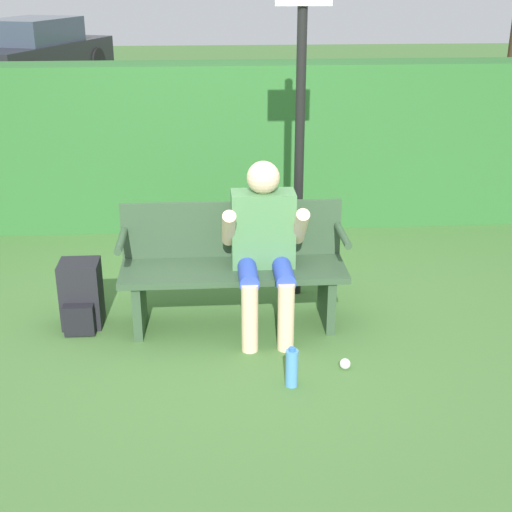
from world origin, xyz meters
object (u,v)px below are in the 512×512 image
object	(u,v)px
parked_car	(34,51)
person_seated	(264,240)
signpost	(300,114)
water_bottle	(292,368)
park_bench	(233,265)
backpack	(81,296)

from	to	relation	value
parked_car	person_seated	bearing A→B (deg)	-141.24
signpost	water_bottle	bearing A→B (deg)	-98.26
person_seated	water_bottle	distance (m)	0.95
park_bench	parked_car	size ratio (longest dim) A/B	0.32
park_bench	person_seated	distance (m)	0.33
person_seated	parked_car	size ratio (longest dim) A/B	0.25
water_bottle	parked_car	size ratio (longest dim) A/B	0.05
person_seated	parked_car	bearing A→B (deg)	108.55
water_bottle	signpost	distance (m)	1.85
person_seated	backpack	size ratio (longest dim) A/B	2.47
park_bench	signpost	bearing A→B (deg)	40.83
backpack	parked_car	world-z (taller)	parked_car
signpost	person_seated	bearing A→B (deg)	-118.69
backpack	signpost	distance (m)	2.02
person_seated	parked_car	distance (m)	13.33
park_bench	backpack	bearing A→B (deg)	179.84
water_bottle	signpost	size ratio (longest dim) A/B	0.11
water_bottle	signpost	xyz separation A→B (m)	(0.19, 1.33, 1.28)
person_seated	water_bottle	xyz separation A→B (m)	(0.11, -0.78, -0.54)
park_bench	backpack	xyz separation A→B (m)	(-1.07, 0.00, -0.21)
water_bottle	parked_car	world-z (taller)	parked_car
parked_car	backpack	bearing A→B (deg)	-146.49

